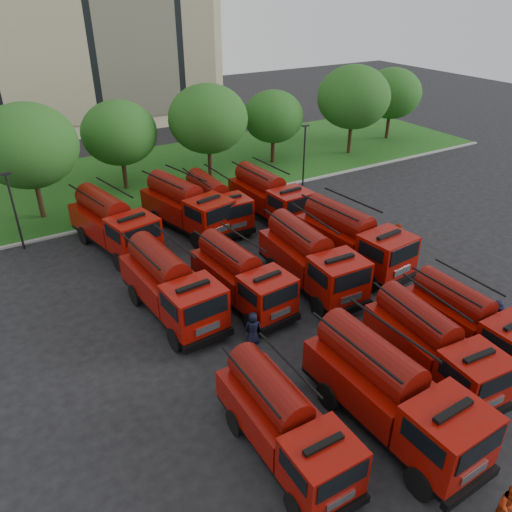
{
  "coord_description": "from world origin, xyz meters",
  "views": [
    {
      "loc": [
        -11.7,
        -14.78,
        15.15
      ],
      "look_at": [
        0.66,
        5.9,
        1.8
      ],
      "focal_mm": 35.0,
      "sensor_mm": 36.0,
      "label": 1
    }
  ],
  "objects": [
    {
      "name": "ground",
      "position": [
        0.0,
        0.0,
        0.0
      ],
      "size": [
        140.0,
        140.0,
        0.0
      ],
      "primitive_type": "plane",
      "color": "black",
      "rests_on": "ground"
    },
    {
      "name": "tree_4",
      "position": [
        6.0,
        22.5,
        5.22
      ],
      "size": [
        6.55,
        6.55,
        8.01
      ],
      "color": "#382314",
      "rests_on": "ground"
    },
    {
      "name": "fire_truck_2",
      "position": [
        3.32,
        -4.27,
        1.55
      ],
      "size": [
        2.9,
        6.92,
        3.07
      ],
      "rotation": [
        0.0,
        0.0,
        -0.08
      ],
      "color": "black",
      "rests_on": "ground"
    },
    {
      "name": "tree_3",
      "position": [
        -1.0,
        24.0,
        4.68
      ],
      "size": [
        5.88,
        5.88,
        7.19
      ],
      "color": "#382314",
      "rests_on": "ground"
    },
    {
      "name": "tree_7",
      "position": [
        28.0,
        24.0,
        4.82
      ],
      "size": [
        6.05,
        6.05,
        7.39
      ],
      "color": "#382314",
      "rests_on": "ground"
    },
    {
      "name": "fire_truck_9",
      "position": [
        0.23,
        14.45,
        1.75
      ],
      "size": [
        4.22,
        8.0,
        3.47
      ],
      "rotation": [
        0.0,
        0.0,
        0.22
      ],
      "color": "black",
      "rests_on": "ground"
    },
    {
      "name": "firefighter_2",
      "position": [
        6.91,
        -3.64,
        0.0
      ],
      "size": [
        0.85,
        1.15,
        1.74
      ],
      "primitive_type": "imported",
      "rotation": [
        0.0,
        0.0,
        1.87
      ],
      "color": "#9D2A0C",
      "rests_on": "ground"
    },
    {
      "name": "firefighter_5",
      "position": [
        10.88,
        5.23,
        0.0
      ],
      "size": [
        1.49,
        0.72,
        1.56
      ],
      "primitive_type": "imported",
      "rotation": [
        0.0,
        0.0,
        3.08
      ],
      "color": "#9D2A0C",
      "rests_on": "ground"
    },
    {
      "name": "tree_2",
      "position": [
        -8.0,
        21.5,
        5.35
      ],
      "size": [
        6.72,
        6.72,
        8.22
      ],
      "color": "#382314",
      "rests_on": "ground"
    },
    {
      "name": "tree_5",
      "position": [
        13.0,
        23.5,
        4.35
      ],
      "size": [
        5.46,
        5.46,
        6.68
      ],
      "color": "#382314",
      "rests_on": "ground"
    },
    {
      "name": "fire_truck_8",
      "position": [
        -4.83,
        14.25,
        1.75
      ],
      "size": [
        4.08,
        8.02,
        3.49
      ],
      "rotation": [
        0.0,
        0.0,
        0.2
      ],
      "color": "black",
      "rests_on": "ground"
    },
    {
      "name": "fire_truck_0",
      "position": [
        -4.43,
        -4.53,
        1.51
      ],
      "size": [
        2.47,
        6.6,
        2.99
      ],
      "rotation": [
        0.0,
        0.0,
        -0.01
      ],
      "color": "black",
      "rests_on": "ground"
    },
    {
      "name": "firefighter_3",
      "position": [
        8.21,
        -3.94,
        0.0
      ],
      "size": [
        1.37,
        1.11,
        1.88
      ],
      "primitive_type": "imported",
      "rotation": [
        0.0,
        0.0,
        3.62
      ],
      "color": "black",
      "rests_on": "ground"
    },
    {
      "name": "lamp_post_0",
      "position": [
        -10.0,
        17.2,
        2.9
      ],
      "size": [
        0.6,
        0.25,
        5.11
      ],
      "color": "black",
      "rests_on": "ground"
    },
    {
      "name": "fire_truck_7",
      "position": [
        6.71,
        4.88,
        1.77
      ],
      "size": [
        3.39,
        7.92,
        3.51
      ],
      "rotation": [
        0.0,
        0.0,
        0.09
      ],
      "color": "black",
      "rests_on": "ground"
    },
    {
      "name": "firefighter_4",
      "position": [
        -2.17,
        1.43,
        0.0
      ],
      "size": [
        0.99,
        0.84,
        1.7
      ],
      "primitive_type": "imported",
      "rotation": [
        0.0,
        0.0,
        2.71
      ],
      "color": "black",
      "rests_on": "ground"
    },
    {
      "name": "fire_truck_5",
      "position": [
        -0.95,
        4.75,
        1.58
      ],
      "size": [
        2.99,
        7.07,
        3.14
      ],
      "rotation": [
        0.0,
        0.0,
        0.09
      ],
      "color": "black",
      "rests_on": "ground"
    },
    {
      "name": "fire_truck_1",
      "position": [
        -0.35,
        -5.53,
        1.75
      ],
      "size": [
        2.99,
        7.72,
        3.48
      ],
      "rotation": [
        0.0,
        0.0,
        0.03
      ],
      "color": "black",
      "rests_on": "ground"
    },
    {
      "name": "tree_6",
      "position": [
        21.0,
        22.0,
        5.49
      ],
      "size": [
        6.89,
        6.89,
        8.42
      ],
      "color": "#382314",
      "rests_on": "ground"
    },
    {
      "name": "fire_truck_4",
      "position": [
        -4.51,
        5.64,
        1.71
      ],
      "size": [
        3.18,
        7.63,
        3.39
      ],
      "rotation": [
        0.0,
        0.0,
        0.08
      ],
      "color": "black",
      "rests_on": "ground"
    },
    {
      "name": "fire_truck_6",
      "position": [
        3.15,
        4.22,
        1.72
      ],
      "size": [
        3.03,
        7.64,
        3.43
      ],
      "rotation": [
        0.0,
        0.0,
        -0.04
      ],
      "color": "black",
      "rests_on": "ground"
    },
    {
      "name": "curb",
      "position": [
        0.0,
        17.9,
        0.07
      ],
      "size": [
        70.0,
        0.3,
        0.14
      ],
      "primitive_type": "cube",
      "color": "gray",
      "rests_on": "ground"
    },
    {
      "name": "fire_truck_3",
      "position": [
        6.31,
        -3.76,
        1.46
      ],
      "size": [
        2.39,
        6.4,
        2.9
      ],
      "rotation": [
        0.0,
        0.0,
        0.01
      ],
      "color": "black",
      "rests_on": "ground"
    },
    {
      "name": "fire_truck_10",
      "position": [
        2.37,
        14.37,
        1.6
      ],
      "size": [
        2.61,
        7.0,
        3.18
      ],
      "rotation": [
        0.0,
        0.0,
        0.0
      ],
      "color": "black",
      "rests_on": "ground"
    },
    {
      "name": "lamp_post_1",
      "position": [
        12.0,
        17.2,
        2.9
      ],
      "size": [
        0.6,
        0.25,
        5.11
      ],
      "color": "black",
      "rests_on": "ground"
    },
    {
      "name": "fire_truck_11",
      "position": [
        6.09,
        13.18,
        1.69
      ],
      "size": [
        3.05,
        7.53,
        3.37
      ],
      "rotation": [
        0.0,
        0.0,
        0.06
      ],
      "color": "black",
      "rests_on": "ground"
    },
    {
      "name": "apartment_building",
      "position": [
        2.0,
        47.94,
        12.5
      ],
      "size": [
        30.0,
        14.18,
        25.0
      ],
      "color": "beige",
      "rests_on": "ground"
    },
    {
      "name": "lawn",
      "position": [
        0.0,
        26.0,
        0.06
      ],
      "size": [
        70.0,
        16.0,
        0.12
      ],
      "primitive_type": "cube",
      "color": "#1D4B14",
      "rests_on": "ground"
    },
    {
      "name": "firefighter_0",
      "position": [
        1.94,
        -8.48,
        0.0
      ],
      "size": [
        0.79,
        0.7,
        1.77
      ],
      "primitive_type": "imported",
      "rotation": [
        0.0,
        0.0,
        0.44
      ],
      "color": "#9D2A0C",
      "rests_on": "ground"
    }
  ]
}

